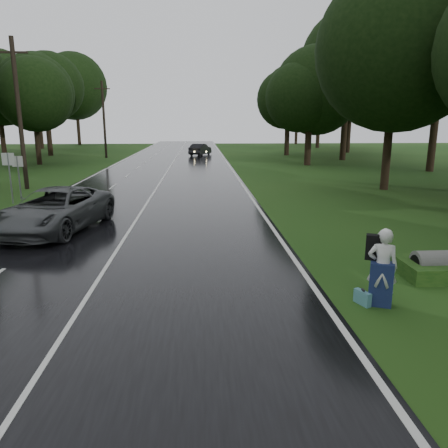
# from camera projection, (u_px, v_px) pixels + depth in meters

# --- Properties ---
(ground) EXTENTS (160.00, 160.00, 0.00)m
(ground) POSITION_uv_depth(u_px,v_px,m) (77.00, 315.00, 9.78)
(ground) COLOR #224414
(ground) RESTS_ON ground
(road) EXTENTS (12.00, 140.00, 0.04)m
(road) POSITION_uv_depth(u_px,v_px,m) (158.00, 186.00, 29.20)
(road) COLOR black
(road) RESTS_ON ground
(lane_center) EXTENTS (0.12, 140.00, 0.01)m
(lane_center) POSITION_uv_depth(u_px,v_px,m) (158.00, 186.00, 29.19)
(lane_center) COLOR silver
(lane_center) RESTS_ON road
(grey_car) EXTENTS (3.97, 6.50, 1.68)m
(grey_car) POSITION_uv_depth(u_px,v_px,m) (55.00, 210.00, 17.11)
(grey_car) COLOR #4A4D4F
(grey_car) RESTS_ON road
(far_car) EXTENTS (3.08, 4.81, 1.50)m
(far_car) POSITION_uv_depth(u_px,v_px,m) (200.00, 149.00, 56.06)
(far_car) COLOR black
(far_car) RESTS_ON road
(hitchhiker) EXTENTS (0.81, 0.79, 1.90)m
(hitchhiker) POSITION_uv_depth(u_px,v_px,m) (381.00, 270.00, 10.15)
(hitchhiker) COLOR silver
(hitchhiker) RESTS_ON ground
(suitcase) EXTENTS (0.31, 0.50, 0.34)m
(suitcase) POSITION_uv_depth(u_px,v_px,m) (362.00, 298.00, 10.33)
(suitcase) COLOR teal
(suitcase) RESTS_ON ground
(culvert) EXTENTS (1.52, 0.76, 0.76)m
(culvert) POSITION_uv_depth(u_px,v_px,m) (439.00, 276.00, 12.25)
(culvert) COLOR slate
(culvert) RESTS_ON ground
(utility_pole_mid) EXTENTS (1.80, 0.28, 9.38)m
(utility_pole_mid) POSITION_uv_depth(u_px,v_px,m) (27.00, 189.00, 28.28)
(utility_pole_mid) COLOR black
(utility_pole_mid) RESTS_ON ground
(utility_pole_far) EXTENTS (1.80, 0.28, 9.00)m
(utility_pole_far) POSITION_uv_depth(u_px,v_px,m) (106.00, 158.00, 52.59)
(utility_pole_far) COLOR black
(utility_pole_far) RESTS_ON ground
(road_sign_a) EXTENTS (0.65, 0.10, 2.70)m
(road_sign_a) POSITION_uv_depth(u_px,v_px,m) (13.00, 204.00, 23.13)
(road_sign_a) COLOR white
(road_sign_a) RESTS_ON ground
(road_sign_b) EXTENTS (0.59, 0.10, 2.46)m
(road_sign_b) POSITION_uv_depth(u_px,v_px,m) (22.00, 200.00, 24.22)
(road_sign_b) COLOR white
(road_sign_b) RESTS_ON ground
(tree_left_e) EXTENTS (8.08, 8.08, 12.63)m
(tree_left_e) POSITION_uv_depth(u_px,v_px,m) (40.00, 164.00, 44.43)
(tree_left_e) COLOR black
(tree_left_e) RESTS_ON ground
(tree_left_f) EXTENTS (10.24, 10.24, 16.01)m
(tree_left_f) POSITION_uv_depth(u_px,v_px,m) (51.00, 156.00, 56.16)
(tree_left_f) COLOR black
(tree_left_f) RESTS_ON ground
(tree_right_d) EXTENTS (9.29, 9.29, 14.51)m
(tree_right_d) POSITION_uv_depth(u_px,v_px,m) (384.00, 189.00, 28.05)
(tree_right_d) COLOR black
(tree_right_d) RESTS_ON ground
(tree_right_e) EXTENTS (7.79, 7.79, 12.17)m
(tree_right_e) POSITION_uv_depth(u_px,v_px,m) (307.00, 165.00, 43.81)
(tree_right_e) COLOR black
(tree_right_e) RESTS_ON ground
(tree_right_f) EXTENTS (8.18, 8.18, 12.78)m
(tree_right_f) POSITION_uv_depth(u_px,v_px,m) (286.00, 155.00, 56.80)
(tree_right_f) COLOR black
(tree_right_f) RESTS_ON ground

